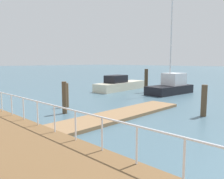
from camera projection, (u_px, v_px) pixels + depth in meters
ground_plane at (13, 99)px, 19.23m from camera, size 300.00×300.00×0.00m
floating_dock at (118, 115)px, 13.01m from camera, size 10.13×2.00×0.18m
boardwalk_railing at (37, 107)px, 9.78m from camera, size 0.06×29.85×1.08m
dock_piling_0 at (67, 95)px, 15.64m from camera, size 0.29×0.29×1.67m
dock_piling_1 at (204, 101)px, 13.04m from camera, size 0.33×0.33×1.83m
dock_piling_2 at (146, 81)px, 23.04m from camera, size 0.36×0.36×2.40m
dock_piling_3 at (64, 98)px, 13.71m from camera, size 0.29×0.29×1.96m
moored_boat_1 at (120, 85)px, 25.11m from camera, size 7.24×2.51×1.68m
moored_boat_2 at (171, 86)px, 22.31m from camera, size 5.35×2.63×9.77m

